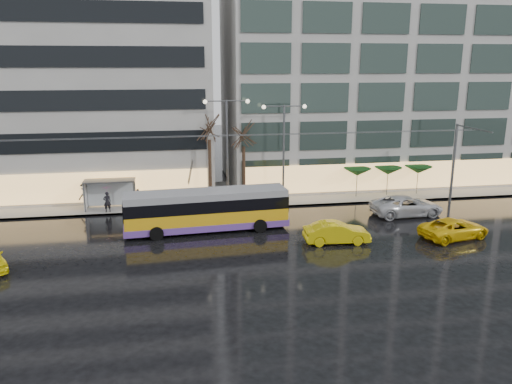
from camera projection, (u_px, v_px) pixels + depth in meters
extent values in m
plane|color=black|center=(216.00, 248.00, 33.65)|extent=(140.00, 140.00, 0.00)
cube|color=gray|center=(224.00, 194.00, 47.32)|extent=(80.00, 10.00, 0.15)
cube|color=slate|center=(230.00, 209.00, 42.59)|extent=(80.00, 0.10, 0.15)
cube|color=#9E9B97|center=(25.00, 74.00, 46.46)|extent=(34.00, 14.00, 22.00)
cube|color=#9E9B97|center=(381.00, 58.00, 51.67)|extent=(32.00, 14.00, 25.00)
cube|color=gold|center=(207.00, 217.00, 36.97)|extent=(12.02, 3.32, 1.48)
cube|color=#673E9B|center=(207.00, 224.00, 37.09)|extent=(12.06, 3.36, 0.49)
cube|color=black|center=(207.00, 203.00, 36.69)|extent=(12.04, 3.34, 0.89)
cube|color=gray|center=(206.00, 194.00, 36.52)|extent=(12.02, 3.32, 0.49)
cube|color=black|center=(284.00, 200.00, 38.09)|extent=(0.22, 2.27, 1.29)
cube|color=black|center=(123.00, 211.00, 35.37)|extent=(0.22, 2.27, 1.29)
cylinder|color=black|center=(252.00, 216.00, 39.12)|extent=(1.01, 0.42, 0.99)
cylinder|color=black|center=(260.00, 226.00, 36.79)|extent=(1.01, 0.42, 0.99)
cylinder|color=black|center=(155.00, 223.00, 37.41)|extent=(1.01, 0.42, 0.99)
cylinder|color=black|center=(157.00, 234.00, 35.08)|extent=(1.01, 0.42, 0.99)
cylinder|color=#595B60|center=(191.00, 173.00, 36.82)|extent=(0.32, 3.68, 2.60)
cylinder|color=#595B60|center=(190.00, 172.00, 37.29)|extent=(0.32, 3.68, 2.60)
cylinder|color=#595B60|center=(453.00, 163.00, 44.41)|extent=(0.24, 0.24, 7.00)
cube|color=#595B60|center=(474.00, 129.00, 41.17)|extent=(0.10, 5.00, 0.10)
cylinder|color=#595B60|center=(221.00, 136.00, 37.60)|extent=(42.00, 0.04, 0.04)
cylinder|color=#595B60|center=(220.00, 135.00, 38.08)|extent=(42.00, 0.04, 0.04)
cube|color=#595B60|center=(109.00, 181.00, 41.75)|extent=(4.20, 1.60, 0.12)
cube|color=silver|center=(111.00, 193.00, 42.73)|extent=(4.00, 0.05, 2.20)
cube|color=white|center=(85.00, 196.00, 41.74)|extent=(0.10, 1.40, 2.20)
cylinder|color=#595B60|center=(84.00, 198.00, 41.08)|extent=(0.10, 0.10, 2.40)
cylinder|color=#595B60|center=(87.00, 194.00, 42.41)|extent=(0.10, 0.10, 2.40)
cylinder|color=#595B60|center=(134.00, 196.00, 41.72)|extent=(0.10, 0.10, 2.40)
cylinder|color=#595B60|center=(135.00, 192.00, 43.05)|extent=(0.10, 0.10, 2.40)
cylinder|color=#595B60|center=(227.00, 152.00, 43.12)|extent=(0.18, 0.18, 9.00)
cylinder|color=#595B60|center=(216.00, 101.00, 41.88)|extent=(1.80, 0.10, 0.10)
cylinder|color=#595B60|center=(237.00, 101.00, 42.17)|extent=(1.80, 0.10, 0.10)
sphere|color=#FFF2CC|center=(205.00, 102.00, 41.75)|extent=(0.36, 0.36, 0.36)
sphere|color=#FFF2CC|center=(248.00, 101.00, 42.33)|extent=(0.36, 0.36, 0.36)
cylinder|color=#595B60|center=(284.00, 154.00, 43.98)|extent=(0.18, 0.18, 8.50)
cylinder|color=#595B60|center=(274.00, 106.00, 42.80)|extent=(1.80, 0.10, 0.10)
cylinder|color=#595B60|center=(294.00, 106.00, 43.09)|extent=(1.80, 0.10, 0.10)
sphere|color=#FFF2CC|center=(264.00, 107.00, 42.67)|extent=(0.36, 0.36, 0.36)
sphere|color=#FFF2CC|center=(305.00, 106.00, 43.25)|extent=(0.36, 0.36, 0.36)
cylinder|color=black|center=(210.00, 172.00, 43.50)|extent=(0.28, 0.28, 5.60)
cylinder|color=black|center=(244.00, 174.00, 44.26)|extent=(0.28, 0.28, 4.90)
cylinder|color=#595B60|center=(357.00, 185.00, 46.08)|extent=(0.06, 0.06, 2.20)
cone|color=#113E13|center=(357.00, 172.00, 45.78)|extent=(2.50, 2.50, 0.70)
cylinder|color=#595B60|center=(387.00, 183.00, 46.56)|extent=(0.06, 0.06, 2.20)
cone|color=#113E13|center=(388.00, 171.00, 46.26)|extent=(2.50, 2.50, 0.70)
cylinder|color=#595B60|center=(417.00, 182.00, 47.04)|extent=(0.06, 0.06, 2.20)
cone|color=#113E13|center=(418.00, 170.00, 46.74)|extent=(2.50, 2.50, 0.70)
imported|color=#D7BF0B|center=(337.00, 233.00, 34.52)|extent=(4.63, 1.85, 1.50)
imported|color=yellow|center=(454.00, 228.00, 35.52)|extent=(5.53, 3.45, 1.42)
imported|color=silver|center=(407.00, 206.00, 40.82)|extent=(5.95, 2.86, 1.63)
imported|color=black|center=(107.00, 202.00, 41.23)|extent=(0.73, 0.61, 1.72)
imported|color=#EE4FBD|center=(106.00, 191.00, 41.01)|extent=(1.24, 1.25, 0.88)
imported|color=black|center=(137.00, 193.00, 44.00)|extent=(1.05, 0.98, 1.73)
imported|color=black|center=(86.00, 196.00, 42.73)|extent=(1.28, 0.85, 1.84)
imported|color=black|center=(85.00, 187.00, 42.52)|extent=(0.93, 0.93, 0.72)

